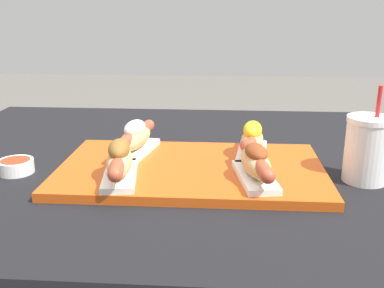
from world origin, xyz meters
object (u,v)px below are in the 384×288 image
hot_dog_1 (256,163)px  serving_tray (191,170)px  sauce_bowl (16,166)px  hot_dog_0 (119,161)px  drink_cup (367,149)px  hot_dog_2 (135,138)px  hot_dog_3 (252,140)px

hot_dog_1 → serving_tray: bearing=151.2°
serving_tray → sauce_bowl: size_ratio=7.41×
serving_tray → hot_dog_0: size_ratio=2.69×
hot_dog_1 → drink_cup: drink_cup is taller
hot_dog_0 → hot_dog_2: 0.15m
serving_tray → sauce_bowl: (-0.36, -0.02, 0.01)m
hot_dog_0 → hot_dog_2: hot_dog_0 is taller
hot_dog_0 → hot_dog_1: bearing=2.3°
serving_tray → drink_cup: size_ratio=2.83×
sauce_bowl → drink_cup: drink_cup is taller
hot_dog_3 → drink_cup: size_ratio=1.05×
serving_tray → sauce_bowl: 0.36m
hot_dog_0 → serving_tray: bearing=31.5°
hot_dog_0 → drink_cup: drink_cup is taller
hot_dog_2 → drink_cup: size_ratio=1.04×
hot_dog_1 → drink_cup: size_ratio=1.05×
hot_dog_1 → drink_cup: 0.23m
sauce_bowl → hot_dog_0: bearing=-14.3°
hot_dog_0 → drink_cup: bearing=7.8°
hot_dog_2 → sauce_bowl: size_ratio=2.73×
hot_dog_3 → drink_cup: (0.22, -0.09, 0.01)m
hot_dog_3 → hot_dog_0: bearing=-149.5°
serving_tray → drink_cup: bearing=-2.4°
serving_tray → hot_dog_0: bearing=-148.5°
serving_tray → hot_dog_0: (-0.13, -0.08, 0.04)m
drink_cup → sauce_bowl: bearing=-179.5°
serving_tray → hot_dog_2: 0.15m
hot_dog_1 → hot_dog_3: (0.00, 0.14, 0.00)m
sauce_bowl → serving_tray: bearing=3.2°
hot_dog_2 → hot_dog_1: bearing=-29.1°
hot_dog_0 → sauce_bowl: 0.24m
hot_dog_1 → hot_dog_2: hot_dog_2 is taller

